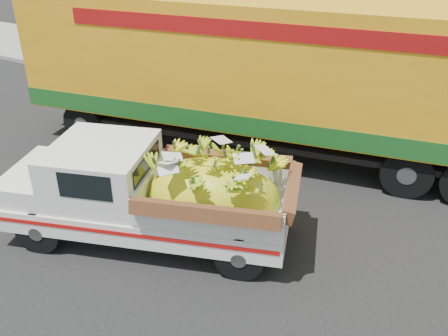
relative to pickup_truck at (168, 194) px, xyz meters
The scene contains 5 objects.
ground 1.07m from the pickup_truck, behind, with size 100.00×100.00×0.00m, color black.
curb 6.71m from the pickup_truck, 93.54° to the left, with size 60.00×0.25×0.15m, color gray.
sidewalk 8.79m from the pickup_truck, 92.69° to the left, with size 60.00×4.00×0.14m, color gray.
pickup_truck is the anchor object (origin of this frame).
semi_trailer 4.34m from the pickup_truck, 91.03° to the left, with size 12.08×4.48×3.80m.
Camera 1 is at (5.10, -6.19, 5.72)m, focal length 40.00 mm.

